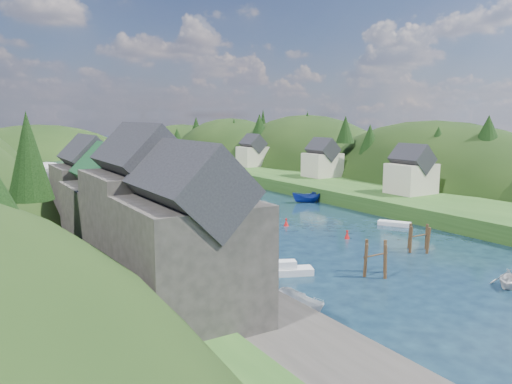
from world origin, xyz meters
TOP-DOWN VIEW (x-y plane):
  - ground at (0.00, 50.00)m, footprint 600.00×600.00m
  - hillside_right at (45.00, 75.00)m, footprint 36.00×245.56m
  - far_hills at (1.22, 174.01)m, footprint 103.00×68.00m
  - hill_trees at (1.73, 65.46)m, footprint 90.86×150.28m
  - quay_left at (-24.00, 20.00)m, footprint 12.00×110.00m
  - terrace_left_grass at (-31.00, 20.00)m, footprint 12.00×110.00m
  - quayside_buildings at (-26.00, 6.39)m, footprint 8.00×35.84m
  - boat_sheds at (-26.00, 39.00)m, footprint 7.00×21.00m
  - terrace_right at (25.00, 40.00)m, footprint 16.00×120.00m
  - right_bank_cottages at (28.00, 48.33)m, footprint 9.00×59.24m
  - piling_cluster_near at (-4.33, -1.30)m, footprint 3.14×2.94m
  - piling_cluster_far at (6.18, 2.38)m, footprint 3.18×2.97m
  - channel_buoy_near at (3.13, 11.05)m, footprint 0.70×0.70m
  - channel_buoy_far at (0.76, 21.09)m, footprint 0.70×0.70m
  - moored_boats at (-2.40, 22.89)m, footprint 35.23×85.66m

SIDE VIEW (x-z plane):
  - far_hills at x=1.22m, z-range -32.80..11.20m
  - hillside_right at x=45.00m, z-range -31.41..16.59m
  - ground at x=0.00m, z-range 0.00..0.00m
  - channel_buoy_near at x=3.13m, z-range -0.07..1.03m
  - channel_buoy_far at x=0.76m, z-range -0.07..1.03m
  - moored_boats at x=-2.40m, z-range -0.39..1.67m
  - quay_left at x=-24.00m, z-range 0.00..2.00m
  - terrace_right at x=25.00m, z-range 0.00..2.40m
  - piling_cluster_far at x=6.18m, z-range -0.57..3.04m
  - terrace_left_grass at x=-31.00m, z-range 0.00..2.50m
  - piling_cluster_near at x=-4.33m, z-range -0.57..3.31m
  - boat_sheds at x=-26.00m, z-range 1.52..9.02m
  - right_bank_cottages at x=28.00m, z-range 1.64..10.05m
  - quayside_buildings at x=-26.00m, z-range 0.64..13.54m
  - hill_trees at x=1.73m, z-range 5.02..16.99m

